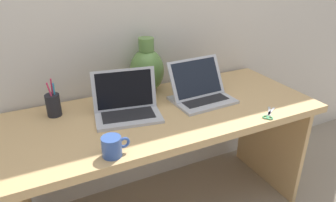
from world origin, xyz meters
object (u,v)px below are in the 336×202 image
object	(u,v)px
coffee_mug	(112,146)
pen_cup	(53,105)
laptop_right	(200,90)
laptop_left	(126,103)
scissors	(269,115)
green_vase	(147,69)

from	to	relation	value
coffee_mug	pen_cup	bearing A→B (deg)	109.03
coffee_mug	pen_cup	distance (m)	0.50
coffee_mug	laptop_right	bearing A→B (deg)	27.45
laptop_left	coffee_mug	distance (m)	0.36
scissors	coffee_mug	bearing A→B (deg)	178.91
laptop_left	green_vase	distance (m)	0.32
coffee_mug	laptop_left	bearing A→B (deg)	61.74
green_vase	pen_cup	distance (m)	0.56
laptop_right	coffee_mug	size ratio (longest dim) A/B	2.83
laptop_right	green_vase	size ratio (longest dim) A/B	1.05
laptop_left	coffee_mug	xyz separation A→B (m)	(-0.17, -0.32, -0.02)
laptop_left	pen_cup	xyz separation A→B (m)	(-0.33, 0.15, 0.00)
green_vase	coffee_mug	size ratio (longest dim) A/B	2.71
scissors	laptop_left	bearing A→B (deg)	152.31
pen_cup	laptop_left	bearing A→B (deg)	-23.96
green_vase	pen_cup	size ratio (longest dim) A/B	1.65
laptop_left	laptop_right	xyz separation A→B (m)	(0.43, -0.01, -0.00)
laptop_right	coffee_mug	distance (m)	0.68
pen_cup	green_vase	bearing A→B (deg)	8.61
green_vase	pen_cup	bearing A→B (deg)	-171.39
coffee_mug	scissors	world-z (taller)	coffee_mug
laptop_left	laptop_right	size ratio (longest dim) A/B	1.07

